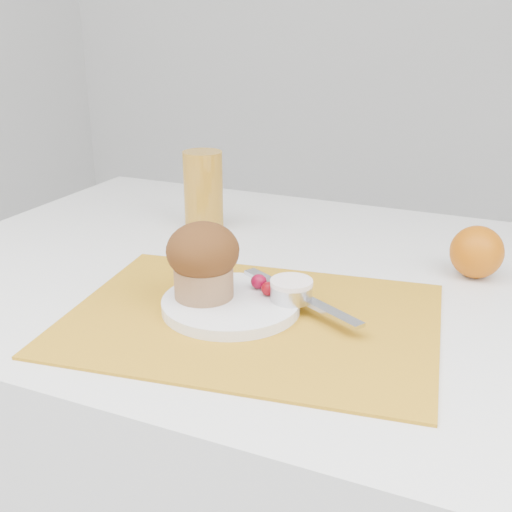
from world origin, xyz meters
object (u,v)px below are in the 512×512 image
at_px(table, 293,480).
at_px(juice_glass, 203,190).
at_px(orange, 477,252).
at_px(muffin, 203,259).
at_px(plate, 231,304).

xyz_separation_m(table, juice_glass, (-0.23, 0.14, 0.44)).
xyz_separation_m(orange, juice_glass, (-0.47, 0.04, 0.03)).
relative_size(orange, muffin, 0.77).
height_order(table, orange, orange).
height_order(plate, orange, orange).
xyz_separation_m(plate, juice_glass, (-0.20, 0.29, 0.06)).
relative_size(orange, juice_glass, 0.55).
bearing_deg(plate, table, 76.27).
relative_size(table, orange, 15.58).
height_order(table, muffin, muffin).
bearing_deg(juice_glass, muffin, -61.77).
distance_m(plate, muffin, 0.07).
bearing_deg(muffin, plate, 7.77).
xyz_separation_m(table, muffin, (-0.07, -0.16, 0.44)).
relative_size(table, plate, 6.69).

